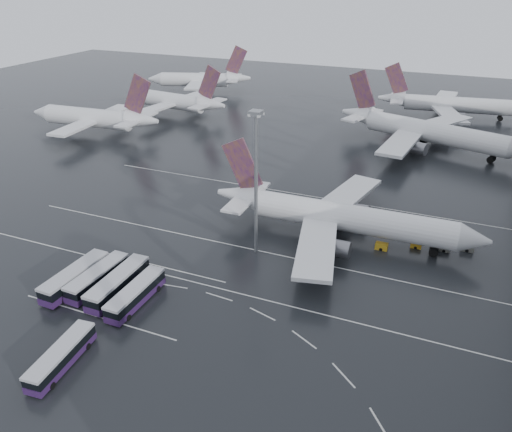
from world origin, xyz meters
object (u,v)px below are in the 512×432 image
at_px(bus_row_near_b, 98,277).
at_px(bus_row_near_c, 118,283).
at_px(airliner_main, 338,217).
at_px(jet_remote_west, 96,118).
at_px(gse_cart_belly_a, 416,245).
at_px(bus_row_near_a, 75,277).
at_px(jet_remote_far, 201,80).
at_px(bus_row_near_d, 136,294).
at_px(bus_row_far_b, 61,356).
at_px(gse_cart_belly_c, 381,246).
at_px(gse_cart_belly_d, 467,248).
at_px(airliner_gate_c, 450,105).
at_px(gse_cart_belly_e, 428,224).
at_px(airliner_gate_b, 425,131).
at_px(gse_cart_belly_b, 444,248).
at_px(floodlight_mast, 256,168).
at_px(jet_remote_mid, 176,102).

relative_size(bus_row_near_b, bus_row_near_c, 0.94).
bearing_deg(bus_row_near_b, airliner_main, -43.36).
bearing_deg(jet_remote_west, gse_cart_belly_a, 157.29).
bearing_deg(bus_row_near_a, jet_remote_far, 21.59).
xyz_separation_m(jet_remote_far, bus_row_near_d, (63.48, -138.30, -3.26)).
relative_size(jet_remote_far, bus_row_near_b, 3.34).
bearing_deg(bus_row_near_b, bus_row_far_b, -153.62).
height_order(gse_cart_belly_c, gse_cart_belly_d, gse_cart_belly_d).
distance_m(bus_row_near_a, bus_row_near_b, 3.71).
relative_size(airliner_main, airliner_gate_c, 1.03).
bearing_deg(bus_row_near_c, gse_cart_belly_c, -50.89).
height_order(airliner_main, airliner_gate_c, airliner_gate_c).
height_order(airliner_main, gse_cart_belly_e, airliner_main).
height_order(gse_cart_belly_a, gse_cart_belly_e, gse_cart_belly_e).
distance_m(jet_remote_west, bus_row_near_b, 88.88).
xyz_separation_m(bus_row_far_b, gse_cart_belly_d, (48.71, 53.75, -0.99)).
bearing_deg(jet_remote_far, gse_cart_belly_c, 113.98).
bearing_deg(bus_row_near_b, airliner_gate_c, -17.06).
xyz_separation_m(airliner_gate_b, gse_cart_belly_d, (14.64, -59.12, -4.42)).
distance_m(gse_cart_belly_b, gse_cart_belly_c, 11.73).
bearing_deg(airliner_gate_b, bus_row_near_c, -93.17).
xyz_separation_m(bus_row_near_a, gse_cart_belly_b, (55.80, 36.45, -1.27)).
relative_size(bus_row_near_a, gse_cart_belly_b, 6.45).
bearing_deg(airliner_gate_c, gse_cart_belly_d, -91.74).
height_order(jet_remote_west, gse_cart_belly_b, jet_remote_west).
bearing_deg(gse_cart_belly_c, bus_row_near_b, -143.30).
distance_m(airliner_gate_c, bus_row_far_b, 155.89).
bearing_deg(floodlight_mast, airliner_gate_b, 73.73).
distance_m(bus_row_near_a, gse_cart_belly_b, 66.66).
distance_m(gse_cart_belly_b, gse_cart_belly_e, 9.76).
xyz_separation_m(bus_row_near_d, gse_cart_belly_b, (43.78, 36.42, -1.15)).
xyz_separation_m(bus_row_far_b, gse_cart_belly_b, (44.69, 51.96, -1.04)).
height_order(bus_row_near_c, floodlight_mast, floodlight_mast).
height_order(jet_remote_mid, bus_row_near_a, jet_remote_mid).
distance_m(airliner_gate_c, jet_remote_mid, 97.33).
relative_size(bus_row_near_b, bus_row_near_d, 1.02).
height_order(airliner_gate_b, gse_cart_belly_b, airliner_gate_b).
xyz_separation_m(jet_remote_mid, bus_row_near_a, (41.31, -100.80, -3.08)).
bearing_deg(gse_cart_belly_d, jet_remote_far, 138.03).
relative_size(airliner_gate_b, bus_row_far_b, 4.65).
bearing_deg(bus_row_near_a, bus_row_near_b, -64.04).
bearing_deg(jet_remote_mid, floodlight_mast, 137.08).
relative_size(jet_remote_west, gse_cart_belly_b, 21.63).
relative_size(gse_cart_belly_a, gse_cart_belly_d, 0.85).
height_order(floodlight_mast, gse_cart_belly_b, floodlight_mast).
bearing_deg(gse_cart_belly_b, jet_remote_west, 162.42).
bearing_deg(jet_remote_west, airliner_gate_c, -151.47).
height_order(bus_row_near_c, gse_cart_belly_d, bus_row_near_c).
height_order(jet_remote_west, jet_remote_mid, jet_remote_west).
height_order(jet_remote_mid, gse_cart_belly_e, jet_remote_mid).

